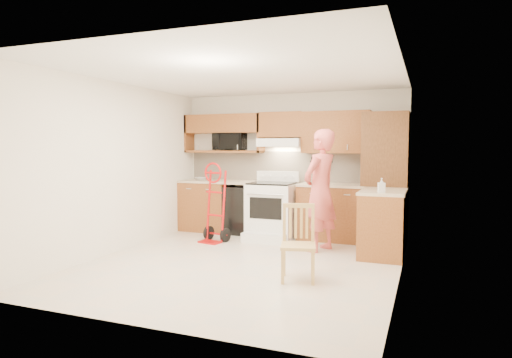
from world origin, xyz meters
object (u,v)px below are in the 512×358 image
Objects in this scene: person at (320,190)px; hand_truck at (213,206)px; dining_chair at (298,243)px; microwave at (230,142)px; range at (271,206)px.

hand_truck is (-1.76, -0.03, -0.32)m from person.
microwave is at bearing 113.71° from dining_chair.
range is 2.35m from dining_chair.
person reaches higher than microwave.
dining_chair is at bearing -62.95° from range.
microwave reaches higher than dining_chair.
microwave is 1.47m from hand_truck.
microwave is 1.51m from range.
hand_truck is at bearing -144.63° from range.
hand_truck is 1.33× the size of dining_chair.
microwave is at bearing 155.08° from range.
person reaches higher than hand_truck.
microwave is 2.28m from person.
range is at bearing -28.40° from microwave.
hand_truck is at bearing -84.74° from microwave.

